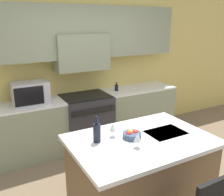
% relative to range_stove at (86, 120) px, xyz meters
% --- Properties ---
extents(back_cabinetry, '(10.00, 0.46, 2.70)m').
position_rel_range_stove_xyz_m(back_cabinetry, '(0.00, 0.27, 1.14)').
color(back_cabinetry, '#DBC166').
rests_on(back_cabinetry, ground_plane).
extents(back_counter, '(3.61, 0.62, 0.92)m').
position_rel_range_stove_xyz_m(back_counter, '(-0.00, 0.02, -0.00)').
color(back_counter, gray).
rests_on(back_counter, ground_plane).
extents(range_stove, '(0.83, 0.70, 0.92)m').
position_rel_range_stove_xyz_m(range_stove, '(0.00, 0.00, 0.00)').
color(range_stove, '#2D2D33').
rests_on(range_stove, ground_plane).
extents(microwave, '(0.54, 0.37, 0.34)m').
position_rel_range_stove_xyz_m(microwave, '(-0.91, 0.02, 0.63)').
color(microwave, '#B7B7BC').
rests_on(microwave, back_counter).
extents(kitchen_island, '(1.53, 1.06, 0.92)m').
position_rel_range_stove_xyz_m(kitchen_island, '(-0.11, -1.82, 0.00)').
color(kitchen_island, brown).
rests_on(kitchen_island, ground_plane).
extents(wine_bottle, '(0.08, 0.08, 0.29)m').
position_rel_range_stove_xyz_m(wine_bottle, '(-0.57, -1.65, 0.57)').
color(wine_bottle, black).
rests_on(wine_bottle, kitchen_island).
extents(wine_glass_near, '(0.07, 0.07, 0.17)m').
position_rel_range_stove_xyz_m(wine_glass_near, '(-0.27, -1.97, 0.57)').
color(wine_glass_near, white).
rests_on(wine_glass_near, kitchen_island).
extents(wine_glass_far, '(0.07, 0.07, 0.17)m').
position_rel_range_stove_xyz_m(wine_glass_far, '(-0.36, -1.63, 0.57)').
color(wine_glass_far, white).
rests_on(wine_glass_far, kitchen_island).
extents(fruit_bowl, '(0.20, 0.20, 0.09)m').
position_rel_range_stove_xyz_m(fruit_bowl, '(-0.19, -1.75, 0.49)').
color(fruit_bowl, '#384C6B').
rests_on(fruit_bowl, kitchen_island).
extents(oil_bottle_on_counter, '(0.07, 0.07, 0.16)m').
position_rel_range_stove_xyz_m(oil_bottle_on_counter, '(0.63, 0.03, 0.52)').
color(oil_bottle_on_counter, black).
rests_on(oil_bottle_on_counter, back_counter).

